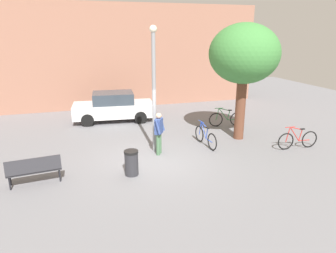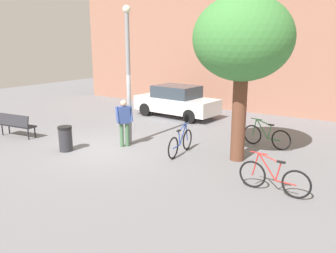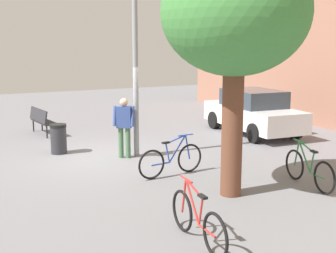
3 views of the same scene
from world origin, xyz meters
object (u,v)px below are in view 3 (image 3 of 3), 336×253
(person_by_lamppost, at_px, (124,124))
(plaza_tree, at_px, (235,15))
(park_bench, at_px, (42,119))
(bicycle_green, at_px, (309,169))
(bicycle_red, at_px, (197,220))
(lamppost, at_px, (135,59))
(bicycle_blue, at_px, (171,160))
(parked_car_white, at_px, (253,112))
(trash_bin, at_px, (59,139))

(person_by_lamppost, bearing_deg, plaza_tree, 11.25)
(park_bench, bearing_deg, plaza_tree, 14.15)
(person_by_lamppost, xyz_separation_m, bicycle_green, (4.27, 2.64, -0.58))
(bicycle_red, bearing_deg, plaza_tree, 131.94)
(person_by_lamppost, height_order, bicycle_green, person_by_lamppost)
(lamppost, relative_size, person_by_lamppost, 2.90)
(bicycle_red, xyz_separation_m, bicycle_blue, (-3.47, 1.41, -0.00))
(lamppost, relative_size, plaza_tree, 0.97)
(park_bench, relative_size, bicycle_green, 0.92)
(person_by_lamppost, bearing_deg, bicycle_blue, 9.23)
(bicycle_green, xyz_separation_m, bicycle_blue, (-2.15, -2.30, 0.00))
(person_by_lamppost, bearing_deg, bicycle_green, 31.76)
(lamppost, height_order, parked_car_white, lamppost)
(plaza_tree, height_order, parked_car_white, plaza_tree)
(bicycle_green, bearing_deg, park_bench, -155.42)
(bicycle_red, relative_size, bicycle_blue, 1.00)
(bicycle_blue, distance_m, parked_car_white, 5.92)
(bicycle_green, height_order, bicycle_blue, same)
(plaza_tree, xyz_separation_m, bicycle_red, (1.66, -1.85, -3.30))
(bicycle_blue, bearing_deg, lamppost, 178.62)
(bicycle_green, distance_m, parked_car_white, 5.99)
(person_by_lamppost, height_order, parked_car_white, person_by_lamppost)
(park_bench, height_order, bicycle_green, bicycle_green)
(trash_bin, bearing_deg, bicycle_red, 3.50)
(bicycle_blue, distance_m, trash_bin, 3.93)
(bicycle_green, bearing_deg, trash_bin, -143.70)
(lamppost, xyz_separation_m, trash_bin, (-1.28, -1.89, -2.28))
(plaza_tree, xyz_separation_m, parked_car_white, (-5.00, 4.54, -2.91))
(parked_car_white, height_order, trash_bin, parked_car_white)
(bicycle_red, bearing_deg, bicycle_blue, 157.90)
(plaza_tree, xyz_separation_m, trash_bin, (-5.28, -2.27, -3.25))
(person_by_lamppost, height_order, bicycle_red, person_by_lamppost)
(plaza_tree, distance_m, bicycle_blue, 3.79)
(bicycle_red, distance_m, trash_bin, 6.96)
(bicycle_red, distance_m, bicycle_blue, 3.75)
(parked_car_white, bearing_deg, bicycle_red, -43.83)
(bicycle_red, distance_m, bicycle_green, 3.94)
(bicycle_red, bearing_deg, parked_car_white, 136.17)
(park_bench, xyz_separation_m, trash_bin, (3.01, -0.18, -0.11))
(bicycle_red, relative_size, parked_car_white, 0.42)
(bicycle_blue, bearing_deg, bicycle_green, 46.86)
(park_bench, xyz_separation_m, bicycle_green, (8.64, 3.95, -0.16))
(bicycle_blue, xyz_separation_m, trash_bin, (-3.47, -1.83, 0.05))
(lamppost, height_order, bicycle_green, lamppost)
(bicycle_red, bearing_deg, person_by_lamppost, 169.19)
(parked_car_white, bearing_deg, bicycle_blue, -57.41)
(lamppost, bearing_deg, bicycle_green, 27.35)
(lamppost, xyz_separation_m, bicycle_green, (4.34, 2.25, -2.33))
(parked_car_white, bearing_deg, bicycle_green, -26.68)
(lamppost, distance_m, park_bench, 5.11)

